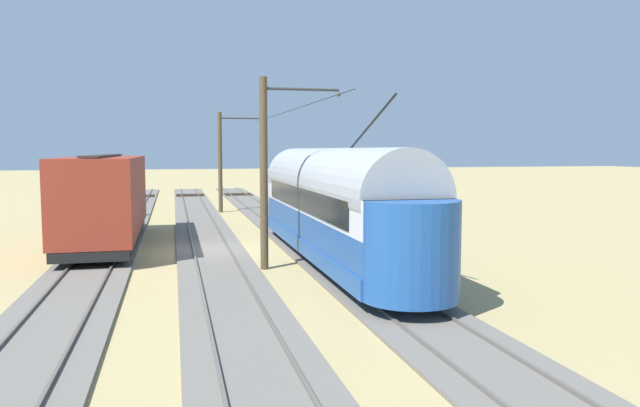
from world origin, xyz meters
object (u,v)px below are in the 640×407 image
Objects in this scene: vintage_streetcar at (333,203)px; catenary_pole_mid_near at (266,169)px; boxcar_adjacent at (105,198)px; catenary_pole_foreground at (221,160)px; track_end_bumper at (127,211)px.

catenary_pole_mid_near is at bearing 14.78° from vintage_streetcar.
vintage_streetcar is 2.61× the size of catenary_pole_mid_near.
boxcar_adjacent is 1.70× the size of catenary_pole_foreground.
catenary_pole_mid_near reaches higher than track_end_bumper.
catenary_pole_mid_near is at bearing 90.00° from catenary_pole_foreground.
catenary_pole_mid_near is (0.00, 20.13, 0.00)m from catenary_pole_foreground.
vintage_streetcar is 2.61× the size of catenary_pole_foreground.
boxcar_adjacent reaches higher than track_end_bumper.
catenary_pole_foreground is 3.76× the size of track_end_bumper.
track_end_bumper is (-0.00, -11.91, -1.76)m from boxcar_adjacent.
boxcar_adjacent is 9.03m from catenary_pole_mid_near.
boxcar_adjacent is (8.72, -5.83, -0.10)m from vintage_streetcar.
catenary_pole_foreground and catenary_pole_mid_near have the same top height.
catenary_pole_foreground is 20.13m from catenary_pole_mid_near.
boxcar_adjacent is 6.38× the size of track_end_bumper.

